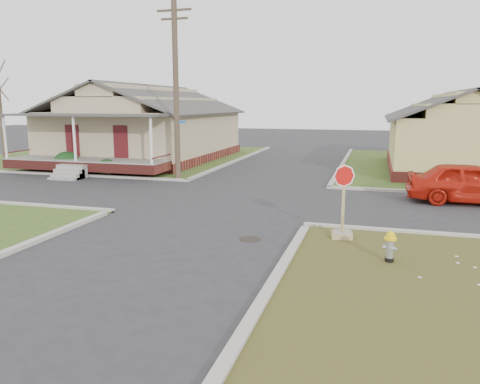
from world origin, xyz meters
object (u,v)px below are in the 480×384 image
(utility_pole, at_px, (176,88))
(stop_sign, at_px, (342,222))
(fire_hydrant, at_px, (390,245))
(red_sedan, at_px, (471,183))

(utility_pole, distance_m, stop_sign, 13.12)
(utility_pole, bearing_deg, stop_sign, -43.82)
(utility_pole, xyz_separation_m, stop_sign, (8.98, -8.62, -4.15))
(stop_sign, bearing_deg, utility_pole, 129.25)
(fire_hydrant, height_order, stop_sign, stop_sign)
(utility_pole, bearing_deg, fire_hydrant, -45.53)
(fire_hydrant, xyz_separation_m, red_sedan, (3.22, 8.41, 0.33))
(fire_hydrant, bearing_deg, stop_sign, 144.60)
(fire_hydrant, relative_size, stop_sign, 0.37)
(utility_pole, relative_size, stop_sign, 4.17)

